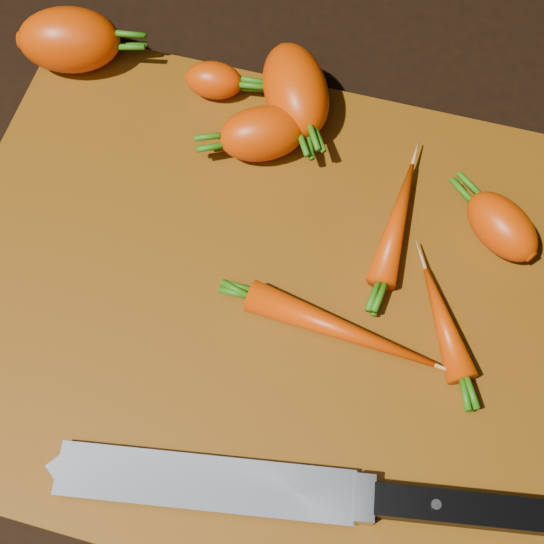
# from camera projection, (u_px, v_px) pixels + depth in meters

# --- Properties ---
(ground) EXTENTS (2.00, 2.00, 0.01)m
(ground) POSITION_uv_depth(u_px,v_px,m) (269.00, 303.00, 0.58)
(ground) COLOR black
(cutting_board) EXTENTS (0.50, 0.40, 0.01)m
(cutting_board) POSITION_uv_depth(u_px,v_px,m) (269.00, 297.00, 0.57)
(cutting_board) COLOR #5C350A
(cutting_board) RESTS_ON ground
(carrot_0) EXTENTS (0.10, 0.07, 0.05)m
(carrot_0) POSITION_uv_depth(u_px,v_px,m) (69.00, 40.00, 0.64)
(carrot_0) COLOR #E13E03
(carrot_0) RESTS_ON cutting_board
(carrot_1) EXTENTS (0.09, 0.10, 0.05)m
(carrot_1) POSITION_uv_depth(u_px,v_px,m) (296.00, 90.00, 0.62)
(carrot_1) COLOR #E13E03
(carrot_1) RESTS_ON cutting_board
(carrot_2) EXTENTS (0.08, 0.07, 0.04)m
(carrot_2) POSITION_uv_depth(u_px,v_px,m) (262.00, 134.00, 0.60)
(carrot_2) COLOR #E13E03
(carrot_2) RESTS_ON cutting_board
(carrot_3) EXTENTS (0.05, 0.04, 0.03)m
(carrot_3) POSITION_uv_depth(u_px,v_px,m) (214.00, 80.00, 0.63)
(carrot_3) COLOR #E13E03
(carrot_3) RESTS_ON cutting_board
(carrot_4) EXTENTS (0.07, 0.07, 0.04)m
(carrot_4) POSITION_uv_depth(u_px,v_px,m) (502.00, 226.00, 0.57)
(carrot_4) COLOR #E13E03
(carrot_4) RESTS_ON cutting_board
(carrot_5) EXTENTS (0.03, 0.11, 0.02)m
(carrot_5) POSITION_uv_depth(u_px,v_px,m) (397.00, 222.00, 0.58)
(carrot_5) COLOR #E13E03
(carrot_5) RESTS_ON cutting_board
(carrot_6) EXTENTS (0.14, 0.04, 0.02)m
(carrot_6) POSITION_uv_depth(u_px,v_px,m) (340.00, 329.00, 0.54)
(carrot_6) COLOR #E13E03
(carrot_6) RESTS_ON cutting_board
(carrot_7) EXTENTS (0.06, 0.09, 0.02)m
(carrot_7) POSITION_uv_depth(u_px,v_px,m) (444.00, 322.00, 0.54)
(carrot_7) COLOR #E13E03
(carrot_7) RESTS_ON cutting_board
(knife) EXTENTS (0.32, 0.08, 0.02)m
(knife) POSITION_uv_depth(u_px,v_px,m) (235.00, 486.00, 0.50)
(knife) COLOR gray
(knife) RESTS_ON cutting_board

